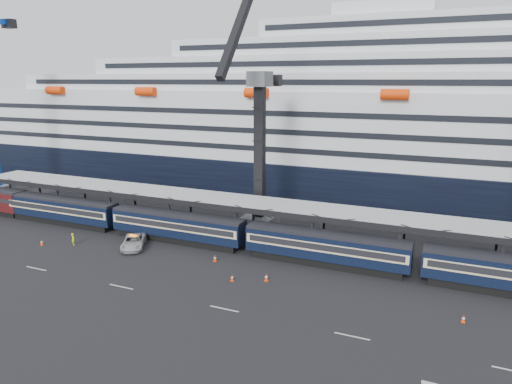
{
  "coord_description": "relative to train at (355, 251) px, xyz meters",
  "views": [
    {
      "loc": [
        3.96,
        -38.63,
        20.96
      ],
      "look_at": [
        -16.73,
        10.0,
        7.87
      ],
      "focal_mm": 32.0,
      "sensor_mm": 36.0,
      "label": 1
    }
  ],
  "objects": [
    {
      "name": "traffic_cone_a",
      "position": [
        -38.9,
        -8.12,
        -1.82
      ],
      "size": [
        0.38,
        0.38,
        0.77
      ],
      "color": "#FF3D08",
      "rests_on": "ground"
    },
    {
      "name": "traffic_cone_c",
      "position": [
        -11.37,
        -8.19,
        -1.83
      ],
      "size": [
        0.37,
        0.37,
        0.75
      ],
      "color": "#FF3D08",
      "rests_on": "ground"
    },
    {
      "name": "traffic_cone_d",
      "position": [
        -8.01,
        -6.75,
        -1.78
      ],
      "size": [
        0.43,
        0.43,
        0.86
      ],
      "color": "#FF3D08",
      "rests_on": "ground"
    },
    {
      "name": "train",
      "position": [
        0.0,
        0.0,
        0.0
      ],
      "size": [
        133.05,
        3.0,
        4.05
      ],
      "color": "black",
      "rests_on": "ground"
    },
    {
      "name": "crane_dark_near",
      "position": [
        -15.35,
        8.59,
        9.73
      ],
      "size": [
        4.5,
        17.75,
        35.08
      ],
      "color": "#4D4F55",
      "rests_on": "ground"
    },
    {
      "name": "canopy",
      "position": [
        4.65,
        4.0,
        3.05
      ],
      "size": [
        130.0,
        6.25,
        5.53
      ],
      "color": "#989BA0",
      "rests_on": "ground"
    },
    {
      "name": "traffic_cone_e",
      "position": [
        11.26,
        -7.85,
        -1.85
      ],
      "size": [
        0.36,
        0.36,
        0.72
      ],
      "color": "#FF3D08",
      "rests_on": "ground"
    },
    {
      "name": "lane_markings",
      "position": [
        12.8,
        -15.23,
        -2.19
      ],
      "size": [
        111.0,
        4.27,
        0.02
      ],
      "color": "beige",
      "rests_on": "ground"
    },
    {
      "name": "traffic_cone_b",
      "position": [
        -15.61,
        -4.11,
        -1.8
      ],
      "size": [
        0.41,
        0.41,
        0.82
      ],
      "color": "#FF3D08",
      "rests_on": "ground"
    },
    {
      "name": "pickup_truck",
      "position": [
        -27.28,
        -4.24,
        -1.41
      ],
      "size": [
        5.05,
        6.24,
        1.58
      ],
      "primitive_type": "imported",
      "rotation": [
        0.0,
        0.0,
        0.51
      ],
      "color": "#A2A4A9",
      "rests_on": "ground"
    },
    {
      "name": "worker",
      "position": [
        -35.14,
        -6.46,
        -1.4
      ],
      "size": [
        0.69,
        0.68,
        1.61
      ],
      "primitive_type": "imported",
      "rotation": [
        0.0,
        0.0,
        2.39
      ],
      "color": "#ECFF0D",
      "rests_on": "ground"
    },
    {
      "name": "cruise_ship",
      "position": [
        3.57,
        35.99,
        10.14
      ],
      "size": [
        214.09,
        28.84,
        34.0
      ],
      "color": "black",
      "rests_on": "ground"
    },
    {
      "name": "ground",
      "position": [
        4.65,
        -10.0,
        -2.2
      ],
      "size": [
        260.0,
        260.0,
        0.0
      ],
      "primitive_type": "plane",
      "color": "black",
      "rests_on": "ground"
    }
  ]
}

